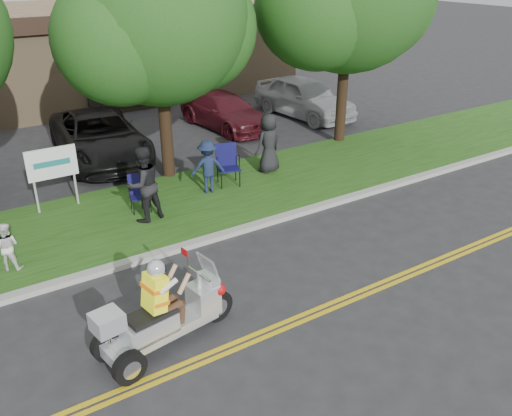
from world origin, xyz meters
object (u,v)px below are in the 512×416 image
spectator_adult_mid (143,184)px  parked_car_mid (99,137)px  lawn_chair_a (139,190)px  parked_car_right (225,111)px  lawn_chair_b (227,162)px  parked_car_far_right (304,97)px  trike_scooter (163,318)px

spectator_adult_mid → parked_car_mid: 5.25m
lawn_chair_a → parked_car_right: (5.63, 5.42, 0.01)m
parked_car_mid → parked_car_right: parked_car_mid is taller
lawn_chair_b → parked_car_mid: bearing=135.0°
parked_car_mid → parked_car_far_right: (8.65, 0.45, 0.06)m
parked_car_right → parked_car_far_right: parked_car_far_right is taller
parked_car_right → lawn_chair_b: bearing=-124.7°
trike_scooter → parked_car_mid: size_ratio=0.49×
parked_car_right → parked_car_far_right: 3.53m
lawn_chair_b → spectator_adult_mid: (-2.89, -0.94, 0.30)m
lawn_chair_b → spectator_adult_mid: 3.05m
trike_scooter → lawn_chair_b: bearing=42.4°
spectator_adult_mid → parked_car_mid: size_ratio=0.35×
trike_scooter → parked_car_far_right: (10.81, 10.25, 0.21)m
parked_car_mid → spectator_adult_mid: bearing=-90.9°
lawn_chair_b → lawn_chair_a: bearing=-157.3°
lawn_chair_b → parked_car_mid: parked_car_mid is taller
lawn_chair_a → lawn_chair_b: bearing=17.8°
parked_car_right → spectator_adult_mid: bearing=-139.0°
lawn_chair_b → spectator_adult_mid: spectator_adult_mid is taller
parked_car_far_right → lawn_chair_b: bearing=-148.2°
trike_scooter → parked_car_far_right: size_ratio=0.56×
trike_scooter → parked_car_right: bearing=46.8°
lawn_chair_b → parked_car_far_right: parked_car_far_right is taller
parked_car_mid → parked_car_far_right: size_ratio=1.13×
trike_scooter → lawn_chair_b: 7.10m
lawn_chair_b → parked_car_far_right: (6.35, 4.72, 0.06)m
spectator_adult_mid → parked_car_far_right: 10.84m
lawn_chair_a → parked_car_mid: 4.59m
parked_car_mid → lawn_chair_b: bearing=-56.1°
spectator_adult_mid → parked_car_mid: bearing=-108.3°
trike_scooter → parked_car_mid: trike_scooter is taller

